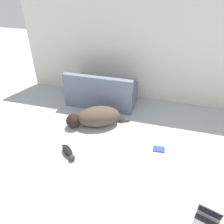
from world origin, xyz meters
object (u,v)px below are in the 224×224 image
book_blue (159,149)px  cat (68,152)px  laptop_open (208,218)px  couch (102,94)px  dog (96,117)px

book_blue → cat: bearing=-159.9°
cat → laptop_open: bearing=27.3°
cat → book_blue: (1.60, 0.59, -0.05)m
couch → book_blue: size_ratio=7.35×
couch → cat: bearing=89.0°
laptop_open → dog: bearing=159.6°
dog → laptop_open: size_ratio=3.52×
cat → dog: bearing=122.5°
dog → book_blue: (1.42, -0.43, -0.19)m
couch → book_blue: 2.08m
dog → cat: bearing=54.6°
dog → book_blue: dog is taller
dog → laptop_open: 2.75m
laptop_open → couch: bearing=149.2°
cat → laptop_open: (2.37, -0.65, 0.01)m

